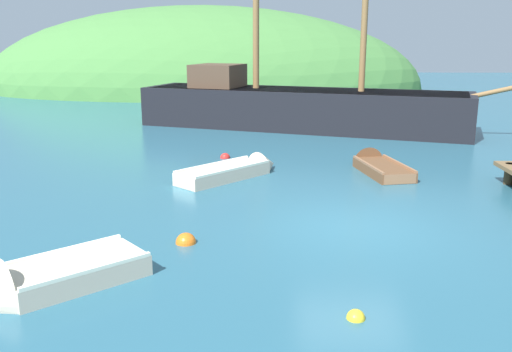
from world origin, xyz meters
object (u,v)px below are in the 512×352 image
sailing_ship (298,114)px  buoy_red (225,158)px  rowboat_far (48,282)px  rowboat_outer_left (377,167)px  rowboat_center (236,172)px  buoy_orange (186,243)px  buoy_yellow (356,319)px

sailing_ship → buoy_red: size_ratio=49.08×
rowboat_far → rowboat_outer_left: size_ratio=0.91×
rowboat_far → rowboat_center: (2.67, 8.05, -0.00)m
buoy_red → rowboat_far: bearing=-101.0°
buoy_orange → rowboat_center: bearing=83.4°
sailing_ship → rowboat_center: bearing=-86.0°
rowboat_center → buoy_orange: (-0.67, -5.78, -0.13)m
buoy_yellow → buoy_orange: bearing=135.2°
rowboat_center → buoy_orange: size_ratio=8.07×
rowboat_far → buoy_yellow: (5.11, -0.82, -0.13)m
buoy_orange → sailing_ship: bearing=78.9°
sailing_ship → rowboat_outer_left: (2.19, -8.60, -0.59)m
rowboat_far → buoy_red: 10.90m
sailing_ship → buoy_orange: size_ratio=40.89×
rowboat_far → rowboat_outer_left: bearing=-170.8°
rowboat_outer_left → sailing_ship: bearing=2.3°
sailing_ship → buoy_orange: (-2.99, -15.28, -0.69)m
rowboat_far → buoy_red: size_ratio=8.26×
sailing_ship → rowboat_outer_left: 8.89m
rowboat_far → buoy_yellow: size_ratio=10.23×
rowboat_outer_left → buoy_yellow: bearing=156.0°
sailing_ship → rowboat_center: (-2.32, -9.50, -0.56)m
sailing_ship → rowboat_outer_left: size_ratio=5.40×
buoy_yellow → rowboat_far: bearing=170.8°
rowboat_far → buoy_red: (2.08, 10.70, -0.13)m
rowboat_center → buoy_yellow: (2.44, -8.88, -0.13)m
sailing_ship → buoy_red: sailing_ship is taller
rowboat_center → buoy_red: size_ratio=9.68×
rowboat_outer_left → buoy_orange: 8.46m
sailing_ship → rowboat_far: size_ratio=5.94×
buoy_orange → rowboat_outer_left: bearing=52.2°
sailing_ship → buoy_yellow: (0.12, -18.38, -0.69)m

